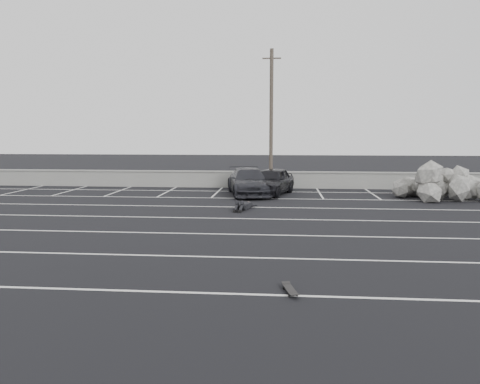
# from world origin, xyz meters

# --- Properties ---
(ground) EXTENTS (120.00, 120.00, 0.00)m
(ground) POSITION_xyz_m (0.00, 0.00, 0.00)
(ground) COLOR black
(ground) RESTS_ON ground
(seawall) EXTENTS (50.00, 0.45, 1.06)m
(seawall) POSITION_xyz_m (0.00, 14.00, 0.55)
(seawall) COLOR gray
(seawall) RESTS_ON ground
(stall_lines) EXTENTS (36.00, 20.05, 0.01)m
(stall_lines) POSITION_xyz_m (-0.08, 4.41, 0.00)
(stall_lines) COLOR silver
(stall_lines) RESTS_ON ground
(car_left) EXTENTS (2.99, 4.81, 1.53)m
(car_left) POSITION_xyz_m (1.19, 10.69, 0.76)
(car_left) COLOR black
(car_left) RESTS_ON ground
(car_right) EXTENTS (3.10, 5.45, 1.49)m
(car_right) POSITION_xyz_m (-0.07, 10.54, 0.74)
(car_right) COLOR #232329
(car_right) RESTS_ON ground
(utility_pole) EXTENTS (1.13, 0.23, 8.51)m
(utility_pole) POSITION_xyz_m (1.11, 13.20, 4.31)
(utility_pole) COLOR #4C4238
(utility_pole) RESTS_ON ground
(trash_bin) EXTENTS (0.76, 0.76, 0.97)m
(trash_bin) POSITION_xyz_m (11.29, 13.02, 0.49)
(trash_bin) COLOR #28282B
(trash_bin) RESTS_ON ground
(riprap_pile) EXTENTS (5.13, 3.73, 1.25)m
(riprap_pile) POSITION_xyz_m (10.21, 9.88, 0.53)
(riprap_pile) COLOR gray
(riprap_pile) RESTS_ON ground
(person) EXTENTS (2.00, 2.89, 0.50)m
(person) POSITION_xyz_m (0.10, 5.63, 0.25)
(person) COLOR black
(person) RESTS_ON ground
(skateboard) EXTENTS (0.35, 0.76, 0.09)m
(skateboard) POSITION_xyz_m (1.96, -5.81, 0.07)
(skateboard) COLOR black
(skateboard) RESTS_ON ground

